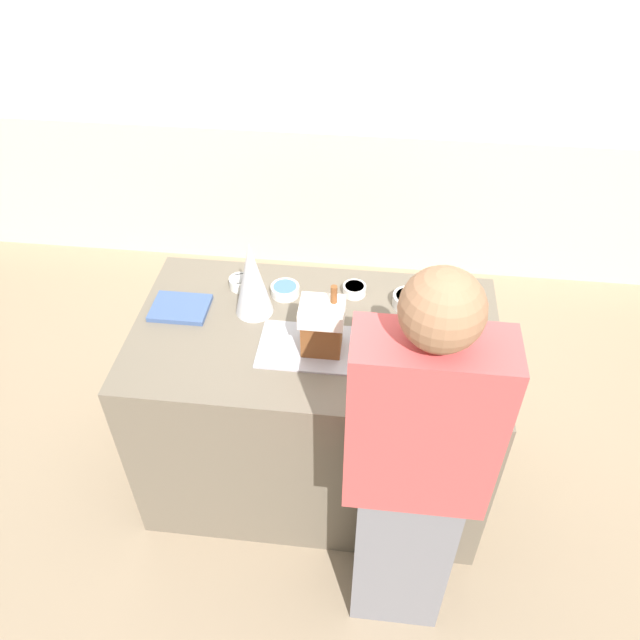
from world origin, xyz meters
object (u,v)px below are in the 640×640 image
at_px(candy_bowl_beside_tree, 409,300).
at_px(cookbook, 180,308).
at_px(decorative_tree, 252,279).
at_px(person, 414,476).
at_px(candy_bowl_near_tray_right, 447,286).
at_px(mug, 409,325).
at_px(candy_bowl_near_tray_left, 285,290).
at_px(candy_bowl_center_rear, 354,289).
at_px(gingerbread_house, 322,325).
at_px(candy_bowl_far_right, 240,282).
at_px(candy_bowl_behind_tray, 450,318).
at_px(baking_tray, 322,348).

distance_m(candy_bowl_beside_tree, cookbook, 0.92).
height_order(decorative_tree, person, person).
distance_m(decorative_tree, candy_bowl_near_tray_right, 0.81).
distance_m(candy_bowl_near_tray_right, mug, 0.33).
bearing_deg(decorative_tree, candy_bowl_beside_tree, 9.55).
bearing_deg(candy_bowl_near_tray_left, candy_bowl_near_tray_right, 8.65).
xyz_separation_m(candy_bowl_near_tray_left, cookbook, (-0.40, -0.15, -0.01)).
height_order(candy_bowl_near_tray_right, candy_bowl_center_rear, candy_bowl_near_tray_right).
distance_m(gingerbread_house, candy_bowl_far_right, 0.51).
relative_size(candy_bowl_beside_tree, candy_bowl_behind_tray, 1.20).
height_order(candy_bowl_near_tray_left, candy_bowl_far_right, candy_bowl_far_right).
distance_m(mug, person, 0.62).
bearing_deg(mug, candy_bowl_behind_tray, 30.04).
bearing_deg(decorative_tree, person, -46.86).
distance_m(candy_bowl_beside_tree, candy_bowl_far_right, 0.70).
height_order(candy_bowl_beside_tree, cookbook, candy_bowl_beside_tree).
distance_m(candy_bowl_far_right, cookbook, 0.27).
xyz_separation_m(candy_bowl_center_rear, person, (0.25, -0.84, -0.06)).
bearing_deg(decorative_tree, gingerbread_house, -32.57).
xyz_separation_m(candy_bowl_beside_tree, candy_bowl_near_tray_left, (-0.51, 0.02, -0.01)).
xyz_separation_m(candy_bowl_beside_tree, cookbook, (-0.91, -0.13, -0.02)).
distance_m(candy_bowl_near_tray_left, person, 0.97).
bearing_deg(candy_bowl_near_tray_left, candy_bowl_far_right, 172.52).
relative_size(baking_tray, decorative_tree, 1.46).
height_order(gingerbread_house, cookbook, gingerbread_house).
relative_size(gingerbread_house, candy_bowl_near_tray_right, 2.33).
relative_size(candy_bowl_beside_tree, candy_bowl_far_right, 1.41).
bearing_deg(candy_bowl_far_right, candy_bowl_beside_tree, -3.31).
distance_m(gingerbread_house, candy_bowl_behind_tray, 0.53).
xyz_separation_m(candy_bowl_behind_tray, cookbook, (-1.07, -0.05, -0.01)).
relative_size(candy_bowl_near_tray_left, candy_bowl_far_right, 1.28).
bearing_deg(candy_bowl_far_right, mug, -17.27).
height_order(candy_bowl_beside_tree, candy_bowl_behind_tray, candy_bowl_beside_tree).
relative_size(candy_bowl_behind_tray, cookbook, 0.48).
bearing_deg(candy_bowl_near_tray_right, person, -98.09).
bearing_deg(mug, baking_tray, -160.62).
bearing_deg(candy_bowl_beside_tree, candy_bowl_near_tray_left, 178.28).
bearing_deg(gingerbread_house, cookbook, 164.95).
bearing_deg(person, baking_tray, 125.03).
xyz_separation_m(baking_tray, candy_bowl_near_tray_left, (-0.19, 0.31, 0.02)).
xyz_separation_m(candy_bowl_near_tray_left, candy_bowl_far_right, (-0.19, 0.03, 0.00)).
bearing_deg(candy_bowl_behind_tray, gingerbread_house, -156.84).
relative_size(candy_bowl_near_tray_right, candy_bowl_far_right, 1.29).
bearing_deg(gingerbread_house, person, -55.01).
height_order(candy_bowl_beside_tree, mug, mug).
bearing_deg(candy_bowl_beside_tree, candy_bowl_far_right, 176.69).
relative_size(candy_bowl_near_tray_left, cookbook, 0.52).
bearing_deg(candy_bowl_near_tray_left, decorative_tree, -131.75).
height_order(candy_bowl_behind_tray, candy_bowl_center_rear, candy_bowl_center_rear).
relative_size(gingerbread_house, mug, 2.79).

